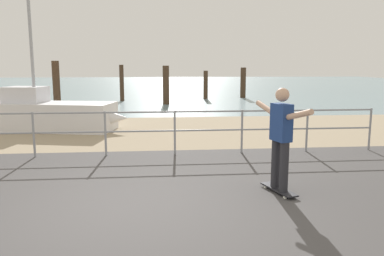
# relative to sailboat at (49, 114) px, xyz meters

# --- Properties ---
(ground_plane) EXTENTS (24.00, 10.00, 0.04)m
(ground_plane) POSITION_rel_sailboat_xyz_m (2.77, -8.36, -0.52)
(ground_plane) COLOR #474444
(ground_plane) RESTS_ON ground
(beach_strip) EXTENTS (24.00, 6.00, 0.04)m
(beach_strip) POSITION_rel_sailboat_xyz_m (2.77, -0.36, -0.52)
(beach_strip) COLOR tan
(beach_strip) RESTS_ON ground
(sea_surface) EXTENTS (72.00, 50.00, 0.04)m
(sea_surface) POSITION_rel_sailboat_xyz_m (2.77, 27.64, -0.52)
(sea_surface) COLOR #75939E
(sea_surface) RESTS_ON ground
(railing_fence) EXTENTS (14.34, 0.05, 1.05)m
(railing_fence) POSITION_rel_sailboat_xyz_m (1.44, -3.76, 0.18)
(railing_fence) COLOR gray
(railing_fence) RESTS_ON ground
(sailboat) EXTENTS (5.07, 2.31, 4.85)m
(sailboat) POSITION_rel_sailboat_xyz_m (0.00, 0.00, 0.00)
(sailboat) COLOR silver
(sailboat) RESTS_ON ground
(skateboard) EXTENTS (0.42, 0.82, 0.08)m
(skateboard) POSITION_rel_sailboat_xyz_m (5.39, -6.65, -0.45)
(skateboard) COLOR black
(skateboard) RESTS_ON ground
(skateboarder) EXTENTS (0.50, 1.41, 1.65)m
(skateboarder) POSITION_rel_sailboat_xyz_m (5.39, -6.65, 0.50)
(skateboarder) COLOR #26262B
(skateboarder) RESTS_ON skateboard
(groyne_post_1) EXTENTS (0.32, 0.32, 2.26)m
(groyne_post_1) POSITION_rel_sailboat_xyz_m (-1.02, 5.20, 0.61)
(groyne_post_1) COLOR #422D1E
(groyne_post_1) RESTS_ON ground
(groyne_post_2) EXTENTS (0.24, 0.24, 2.08)m
(groyne_post_2) POSITION_rel_sailboat_xyz_m (1.46, 9.92, 0.52)
(groyne_post_2) COLOR #422D1E
(groyne_post_2) RESTS_ON ground
(groyne_post_3) EXTENTS (0.34, 0.34, 2.04)m
(groyne_post_3) POSITION_rel_sailboat_xyz_m (3.93, 7.80, 0.50)
(groyne_post_3) COLOR #422D1E
(groyne_post_3) RESTS_ON ground
(groyne_post_4) EXTENTS (0.27, 0.27, 1.73)m
(groyne_post_4) POSITION_rel_sailboat_xyz_m (6.41, 10.70, 0.34)
(groyne_post_4) COLOR #422D1E
(groyne_post_4) RESTS_ON ground
(groyne_post_5) EXTENTS (0.34, 0.34, 1.91)m
(groyne_post_5) POSITION_rel_sailboat_xyz_m (8.89, 11.44, 0.43)
(groyne_post_5) COLOR #422D1E
(groyne_post_5) RESTS_ON ground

